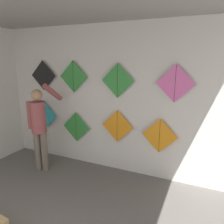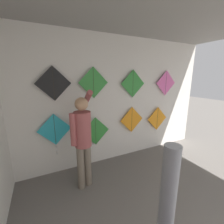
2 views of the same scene
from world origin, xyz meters
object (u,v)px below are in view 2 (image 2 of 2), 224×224
object	(u,v)px
kite_0	(55,131)
kite_7	(166,83)
kite_5	(94,83)
kite_1	(96,131)
shopkeeper	(83,135)
kite_2	(132,120)
kite_6	(133,84)
kite_3	(157,119)
kite_4	(53,84)

from	to	relation	value
kite_0	kite_7	size ratio (longest dim) A/B	1.33
kite_0	kite_5	world-z (taller)	kite_5
kite_1	kite_7	bearing A→B (deg)	0.00
shopkeeper	kite_2	world-z (taller)	shopkeeper
kite_1	kite_7	xyz separation A→B (m)	(1.95, 0.00, 1.00)
kite_6	shopkeeper	bearing A→B (deg)	-156.84
kite_5	kite_0	bearing A→B (deg)	-179.94
shopkeeper	kite_5	world-z (taller)	kite_5
kite_3	shopkeeper	bearing A→B (deg)	-164.97
kite_0	kite_7	distance (m)	2.91
kite_4	kite_0	bearing A→B (deg)	-179.13
shopkeeper	kite_7	world-z (taller)	kite_7
kite_2	kite_4	bearing A→B (deg)	180.00
kite_1	kite_5	xyz separation A→B (m)	(-0.02, 0.00, 1.04)
kite_1	kite_3	distance (m)	1.75
kite_0	shopkeeper	bearing A→B (deg)	-56.24
kite_1	kite_5	distance (m)	1.04
kite_4	kite_5	world-z (taller)	same
kite_7	kite_4	bearing A→B (deg)	180.00
kite_4	kite_5	size ratio (longest dim) A/B	1.00
kite_0	kite_1	distance (m)	0.84
kite_4	kite_2	bearing A→B (deg)	0.00
kite_1	kite_6	bearing A→B (deg)	0.00
kite_4	kite_7	world-z (taller)	kite_4
kite_6	kite_7	bearing A→B (deg)	0.00
kite_0	kite_6	distance (m)	1.97
shopkeeper	kite_5	distance (m)	1.11
kite_0	kite_3	size ratio (longest dim) A/B	1.33
kite_1	kite_6	size ratio (longest dim) A/B	1.00
kite_1	shopkeeper	bearing A→B (deg)	-126.68
kite_1	kite_5	size ratio (longest dim) A/B	1.00
kite_0	kite_3	xyz separation A→B (m)	(2.58, 0.00, -0.07)
kite_1	kite_6	world-z (taller)	kite_6
kite_0	kite_4	distance (m)	0.91
kite_6	kite_1	bearing A→B (deg)	180.00
kite_7	shopkeeper	bearing A→B (deg)	-166.21
shopkeeper	kite_2	size ratio (longest dim) A/B	2.75
kite_7	kite_5	bearing A→B (deg)	180.00
kite_0	kite_2	xyz separation A→B (m)	(1.76, 0.00, 0.00)
kite_6	kite_2	bearing A→B (deg)	180.00
kite_0	kite_7	world-z (taller)	kite_7
kite_2	kite_7	distance (m)	1.33
kite_2	kite_3	xyz separation A→B (m)	(0.81, 0.00, -0.07)
kite_2	kite_4	xyz separation A→B (m)	(-1.71, 0.00, 0.90)
kite_1	kite_7	distance (m)	2.19
kite_0	kite_7	xyz separation A→B (m)	(2.78, 0.00, 0.86)
shopkeeper	kite_6	xyz separation A→B (m)	(1.37, 0.59, 0.81)
kite_6	kite_4	bearing A→B (deg)	180.00
kite_6	kite_7	xyz separation A→B (m)	(1.02, 0.00, -0.00)
kite_4	kite_6	xyz separation A→B (m)	(1.71, 0.00, -0.04)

